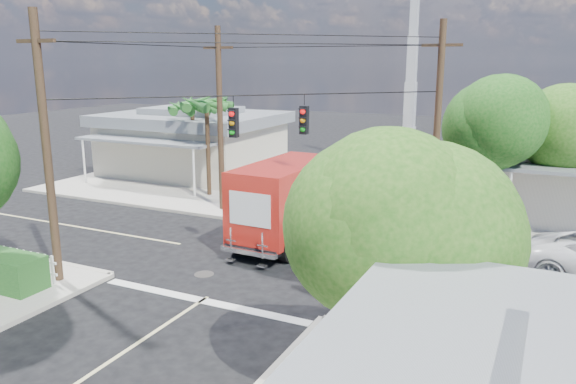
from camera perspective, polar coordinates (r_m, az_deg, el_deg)
The scene contains 13 objects.
ground at distance 21.70m, azimuth -2.30°, elevation -6.76°, with size 120.00×120.00×0.00m, color black.
sidewalk_nw at distance 36.15m, azimuth -9.50°, elevation 1.32°, with size 14.12×14.12×0.14m.
road_markings at distance 20.49m, azimuth -4.25°, elevation -8.00°, with size 32.00×32.00×0.01m.
building_nw at distance 37.69m, azimuth -9.65°, elevation 5.12°, with size 10.80×10.20×4.30m.
radio_tower at distance 39.11m, azimuth 12.37°, elevation 10.33°, with size 0.80×0.80×17.00m.
tree_ne_front at distance 25.00m, azimuth 20.14°, elevation 6.35°, with size 4.21×4.14×6.66m.
tree_ne_back at distance 27.14m, azimuth 26.00°, elevation 5.07°, with size 3.77×3.66×5.82m.
tree_se at distance 11.56m, azimuth 11.60°, elevation -4.00°, with size 3.67×3.54×5.62m.
palm_nw_front at distance 30.79m, azimuth -8.28°, elevation 8.67°, with size 3.01×3.08×5.59m.
palm_nw_back at distance 33.18m, azimuth -9.71°, elevation 8.30°, with size 3.01×3.08×5.19m.
utility_poles at distance 22.73m, azimuth -4.06°, elevation 6.27°, with size 12.00×10.68×9.00m.
vending_boxes at distance 25.30m, azimuth 17.69°, elevation -2.83°, with size 1.90×0.50×1.10m.
delivery_truck at distance 23.56m, azimuth 0.57°, elevation -0.77°, with size 2.74×7.90×3.38m.
Camera 1 is at (9.60, -17.99, 7.41)m, focal length 35.00 mm.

